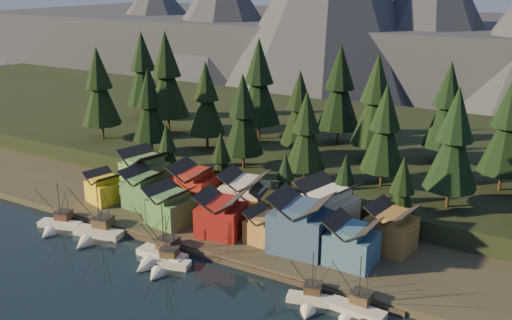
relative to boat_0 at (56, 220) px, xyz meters
The scene contains 44 objects.
ground 36.20m from the boat_0, 15.93° to the right, with size 500.00×500.00×0.00m, color black.
shore_strip 45.98m from the boat_0, 40.88° to the left, with size 400.00×50.00×1.50m, color #3B362B.
hillside 87.30m from the boat_0, 66.54° to the left, with size 420.00×100.00×6.00m, color black.
dock 35.40m from the boat_0, 10.73° to the left, with size 80.00×4.00×1.00m, color #473B32.
mountain_ridge 207.34m from the boat_0, 81.47° to the left, with size 560.00×190.00×90.00m.
boat_0 is the anchor object (origin of this frame).
boat_1 10.49m from the boat_0, ahead, with size 11.27×11.91×12.93m.
boat_2 28.13m from the boat_0, ahead, with size 10.61×11.57×12.71m.
boat_3 31.09m from the boat_0, ahead, with size 9.86×10.33×10.80m.
boat_5 60.05m from the boat_0, ahead, with size 8.79×9.24×10.04m.
boat_6 67.47m from the boat_0, ahead, with size 10.02×10.80×11.17m.
house_front_0 14.38m from the boat_0, 88.01° to the left, with size 8.72×8.44×7.21m.
house_front_1 20.18m from the boat_0, 56.78° to the left, with size 9.06×8.73×8.94m.
house_front_2 24.98m from the boat_0, 29.41° to the left, with size 9.51×9.56×8.26m.
house_front_3 36.59m from the boat_0, 21.04° to the left, with size 10.16×9.83×9.00m.
house_front_4 45.81m from the boat_0, 18.76° to the left, with size 7.06×7.54×6.69m.
house_front_5 53.39m from the boat_0, 16.42° to the left, with size 11.33×10.42×11.31m.
house_front_6 63.36m from the boat_0, 13.59° to the left, with size 9.06×8.60×8.72m.
house_back_0 24.68m from the boat_0, 78.96° to the left, with size 11.63×11.35×10.60m.
house_back_1 30.54m from the boat_0, 46.95° to the left, with size 9.78×9.89×10.24m.
house_back_2 40.92m from the boat_0, 35.49° to the left, with size 10.66×10.01×10.07m.
house_back_3 46.37m from the boat_0, 29.48° to the left, with size 9.19×8.57×7.87m.
house_back_4 57.97m from the boat_0, 25.04° to the left, with size 12.35×12.05×11.15m.
house_back_5 70.27m from the boat_0, 19.82° to the left, with size 9.35×9.44×9.20m.
tree_hill_0 53.49m from the boat_0, 122.92° to the left, with size 11.59×11.59×27.01m.
tree_hill_1 63.52m from the boat_0, 104.71° to the left, with size 13.20×13.20×30.75m.
tree_hill_2 41.87m from the boat_0, 97.85° to the left, with size 9.98×9.98×23.25m.
tree_hill_3 53.16m from the boat_0, 84.58° to the left, with size 10.43×10.43×24.31m.
tree_hill_4 69.29m from the boat_0, 78.92° to the left, with size 12.71×12.71×29.60m.
tree_hill_5 49.13m from the boat_0, 60.42° to the left, with size 10.30×10.30×23.99m.
tree_hill_6 65.24m from the boat_0, 60.83° to the left, with size 10.01×10.01×23.32m.
tree_hill_7 57.99m from the boat_0, 43.06° to the left, with size 9.41×9.41×21.92m.
tree_hill_8 81.23m from the boat_0, 51.86° to the left, with size 12.01×12.01×27.97m.
tree_hill_9 74.43m from the boat_0, 38.47° to the left, with size 10.24×10.24×23.85m.
tree_hill_10 97.14m from the boat_0, 47.27° to the left, with size 11.24×11.24×26.18m.
tree_hill_11 84.96m from the boat_0, 28.85° to the left, with size 10.99×10.99×25.60m.
tree_hill_12 100.00m from the boat_0, 34.78° to the left, with size 11.29×11.29×26.30m.
tree_hill_15 82.35m from the boat_0, 64.26° to the left, with size 12.21×12.21×28.45m.
tree_hill_16 78.29m from the boat_0, 116.03° to the left, with size 12.41×12.41×28.92m.
tree_shore_0 31.92m from the boat_0, 77.36° to the left, with size 6.97×6.97×16.23m.
tree_shore_1 38.61m from the boat_0, 52.90° to the left, with size 6.99×6.99×16.27m.
tree_shore_2 50.33m from the boat_0, 37.12° to the left, with size 5.93×5.93×13.81m.
tree_shore_3 62.12m from the boat_0, 29.24° to the left, with size 6.78×6.78×15.81m.
tree_shore_4 72.84m from the boat_0, 24.59° to the left, with size 7.43×7.43×17.30m.
Camera 1 is at (59.20, -65.58, 52.35)m, focal length 40.00 mm.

